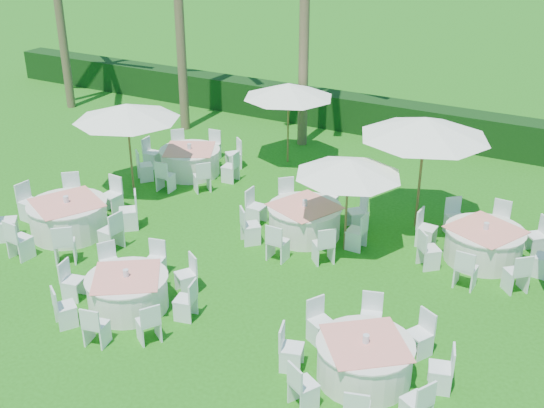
{
  "coord_description": "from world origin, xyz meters",
  "views": [
    {
      "loc": [
        7.22,
        -9.65,
        7.89
      ],
      "look_at": [
        0.45,
        2.66,
        1.3
      ],
      "focal_mm": 45.0,
      "sensor_mm": 36.0,
      "label": 1
    }
  ],
  "objects": [
    {
      "name": "banquet_table_a",
      "position": [
        -4.48,
        1.16,
        0.45
      ],
      "size": [
        3.39,
        3.39,
        1.01
      ],
      "color": "white",
      "rests_on": "ground"
    },
    {
      "name": "umbrella_d",
      "position": [
        2.95,
        5.7,
        2.64
      ],
      "size": [
        3.18,
        3.18,
        2.9
      ],
      "color": "brown",
      "rests_on": "ground"
    },
    {
      "name": "banquet_table_d",
      "position": [
        -4.08,
        5.8,
        0.42
      ],
      "size": [
        3.16,
        3.16,
        0.95
      ],
      "color": "white",
      "rests_on": "ground"
    },
    {
      "name": "hedge",
      "position": [
        0.0,
        12.0,
        0.6
      ],
      "size": [
        34.0,
        1.0,
        1.2
      ],
      "primitive_type": "cube",
      "color": "black",
      "rests_on": "ground"
    },
    {
      "name": "umbrella_c",
      "position": [
        -1.98,
        8.09,
        2.3
      ],
      "size": [
        2.78,
        2.78,
        2.52
      ],
      "color": "brown",
      "rests_on": "ground"
    },
    {
      "name": "banquet_table_c",
      "position": [
        4.01,
        -0.47,
        0.4
      ],
      "size": [
        2.98,
        2.98,
        0.91
      ],
      "color": "white",
      "rests_on": "ground"
    },
    {
      "name": "banquet_table_e",
      "position": [
        0.69,
        3.88,
        0.42
      ],
      "size": [
        3.17,
        3.17,
        0.96
      ],
      "color": "white",
      "rests_on": "ground"
    },
    {
      "name": "ground",
      "position": [
        0.0,
        0.0,
        0.0
      ],
      "size": [
        120.0,
        120.0,
        0.0
      ],
      "primitive_type": "plane",
      "color": "#1D6210",
      "rests_on": "ground"
    },
    {
      "name": "banquet_table_f",
      "position": [
        4.84,
        4.77,
        0.42
      ],
      "size": [
        3.16,
        3.16,
        0.96
      ],
      "color": "white",
      "rests_on": "ground"
    },
    {
      "name": "umbrella_b",
      "position": [
        1.85,
        3.69,
        2.12
      ],
      "size": [
        2.5,
        2.5,
        2.33
      ],
      "color": "brown",
      "rests_on": "ground"
    },
    {
      "name": "banquet_table_b",
      "position": [
        -1.05,
        -0.72,
        0.39
      ],
      "size": [
        2.94,
        2.94,
        0.9
      ],
      "color": "white",
      "rests_on": "ground"
    },
    {
      "name": "umbrella_a",
      "position": [
        -4.74,
        3.95,
        2.35
      ],
      "size": [
        2.9,
        2.9,
        2.57
      ],
      "color": "brown",
      "rests_on": "ground"
    }
  ]
}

